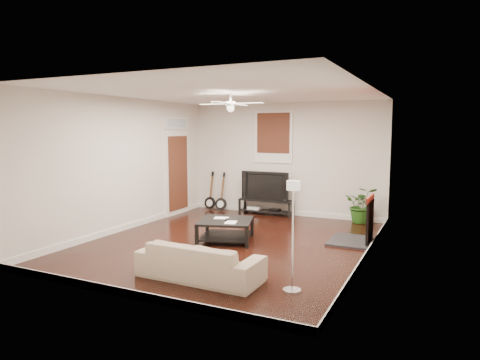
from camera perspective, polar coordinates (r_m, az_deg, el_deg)
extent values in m
cube|color=black|center=(8.19, -1.22, -8.31)|extent=(5.00, 6.00, 0.01)
cube|color=white|center=(7.95, -1.27, 11.60)|extent=(5.00, 6.00, 0.01)
cube|color=silver|center=(10.70, 6.01, 2.78)|extent=(5.00, 0.01, 2.80)
cube|color=silver|center=(5.45, -15.57, -1.11)|extent=(5.00, 0.01, 2.80)
cube|color=silver|center=(9.34, -15.08, 2.03)|extent=(0.01, 6.00, 2.80)
cube|color=silver|center=(7.18, 16.87, 0.66)|extent=(0.01, 6.00, 2.80)
cube|color=#A74436|center=(8.17, 17.85, 1.31)|extent=(0.02, 2.20, 2.80)
cube|color=black|center=(8.35, 15.66, -5.03)|extent=(0.80, 1.10, 0.92)
cube|color=#39190F|center=(10.76, 4.48, 5.75)|extent=(1.00, 0.06, 1.30)
cube|color=white|center=(10.84, -8.36, 2.00)|extent=(0.08, 1.00, 2.50)
cube|color=black|center=(10.79, 3.52, -3.63)|extent=(1.38, 0.37, 0.39)
imported|color=black|center=(10.72, 3.58, -0.71)|extent=(1.24, 0.16, 0.71)
cube|color=black|center=(8.24, -1.92, -6.74)|extent=(1.24, 1.24, 0.41)
imported|color=#C8B796|center=(6.22, -5.40, -10.67)|extent=(1.83, 0.75, 0.53)
imported|color=#225418|center=(10.16, 16.05, -3.20)|extent=(0.84, 0.75, 0.85)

